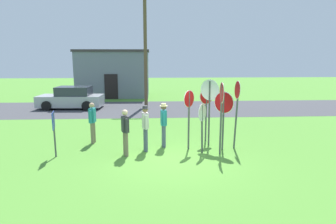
# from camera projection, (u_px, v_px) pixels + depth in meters

# --- Properties ---
(ground_plane) EXTENTS (80.00, 80.00, 0.00)m
(ground_plane) POSITION_uv_depth(u_px,v_px,m) (175.00, 159.00, 10.14)
(ground_plane) COLOR #518E33
(street_asphalt) EXTENTS (60.00, 6.40, 0.01)m
(street_asphalt) POSITION_uv_depth(u_px,v_px,m) (163.00, 108.00, 20.06)
(street_asphalt) COLOR #424247
(street_asphalt) RESTS_ON ground
(building_background) EXTENTS (6.36, 4.54, 4.13)m
(building_background) POSITION_uv_depth(u_px,v_px,m) (114.00, 73.00, 26.24)
(building_background) COLOR slate
(building_background) RESTS_ON ground
(utility_pole) EXTENTS (1.80, 0.24, 8.07)m
(utility_pole) POSITION_uv_depth(u_px,v_px,m) (145.00, 47.00, 20.33)
(utility_pole) COLOR brown
(utility_pole) RESTS_ON ground
(parked_car_on_street) EXTENTS (4.38, 2.18, 1.51)m
(parked_car_on_street) POSITION_uv_depth(u_px,v_px,m) (72.00, 98.00, 20.02)
(parked_car_on_street) COLOR #A5A8AD
(parked_car_on_street) RESTS_ON ground
(stop_sign_nearest) EXTENTS (0.61, 0.60, 2.26)m
(stop_sign_nearest) POSITION_uv_depth(u_px,v_px,m) (224.00, 110.00, 10.84)
(stop_sign_nearest) COLOR #474C4C
(stop_sign_nearest) RESTS_ON ground
(stop_sign_tallest) EXTENTS (0.39, 0.56, 1.86)m
(stop_sign_tallest) POSITION_uv_depth(u_px,v_px,m) (202.00, 120.00, 10.57)
(stop_sign_tallest) COLOR #474C4C
(stop_sign_tallest) RESTS_ON ground
(stop_sign_rear_right) EXTENTS (0.45, 0.50, 2.30)m
(stop_sign_rear_right) POSITION_uv_depth(u_px,v_px,m) (189.00, 110.00, 10.93)
(stop_sign_rear_right) COLOR #474C4C
(stop_sign_rear_right) RESTS_ON ground
(stop_sign_leaning_right) EXTENTS (0.63, 0.58, 2.66)m
(stop_sign_leaning_right) POSITION_uv_depth(u_px,v_px,m) (210.00, 100.00, 11.38)
(stop_sign_leaning_right) COLOR #474C4C
(stop_sign_leaning_right) RESTS_ON ground
(stop_sign_low_front) EXTENTS (0.15, 0.70, 2.64)m
(stop_sign_low_front) POSITION_uv_depth(u_px,v_px,m) (237.00, 103.00, 11.01)
(stop_sign_low_front) COLOR #474C4C
(stop_sign_low_front) RESTS_ON ground
(stop_sign_center_cluster) EXTENTS (0.62, 0.30, 2.26)m
(stop_sign_center_cluster) POSITION_uv_depth(u_px,v_px,m) (206.00, 106.00, 12.00)
(stop_sign_center_cluster) COLOR #474C4C
(stop_sign_center_cluster) RESTS_ON ground
(stop_sign_far_back) EXTENTS (0.07, 0.75, 2.65)m
(stop_sign_far_back) POSITION_uv_depth(u_px,v_px,m) (221.00, 106.00, 10.32)
(stop_sign_far_back) COLOR #474C4C
(stop_sign_far_back) RESTS_ON ground
(person_in_blue) EXTENTS (0.24, 0.57, 1.69)m
(person_in_blue) POSITION_uv_depth(u_px,v_px,m) (92.00, 121.00, 11.86)
(person_in_blue) COLOR #7A6B56
(person_in_blue) RESTS_ON ground
(person_holding_notes) EXTENTS (0.31, 0.57, 1.74)m
(person_holding_notes) POSITION_uv_depth(u_px,v_px,m) (164.00, 122.00, 11.38)
(person_holding_notes) COLOR #4C5670
(person_holding_notes) RESTS_ON ground
(person_in_dark_shirt) EXTENTS (0.32, 0.55, 1.69)m
(person_in_dark_shirt) POSITION_uv_depth(u_px,v_px,m) (125.00, 130.00, 10.33)
(person_in_dark_shirt) COLOR #7A6B56
(person_in_dark_shirt) RESTS_ON ground
(person_with_sunhat) EXTENTS (0.31, 0.57, 1.74)m
(person_with_sunhat) POSITION_uv_depth(u_px,v_px,m) (145.00, 125.00, 10.86)
(person_with_sunhat) COLOR #4C5670
(person_with_sunhat) RESTS_ON ground
(info_panel_leftmost) EXTENTS (0.15, 0.59, 1.63)m
(info_panel_leftmost) POSITION_uv_depth(u_px,v_px,m) (54.00, 126.00, 10.14)
(info_panel_leftmost) COLOR #4C4C51
(info_panel_leftmost) RESTS_ON ground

